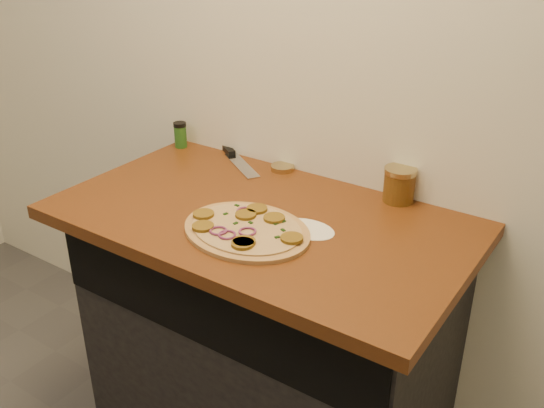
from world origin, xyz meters
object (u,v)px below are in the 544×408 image
Objects in this scene: pizza at (246,229)px; spice_shaker at (180,135)px; salsa_jar at (399,184)px; chefs_knife at (233,156)px.

pizza is 4.43× the size of spice_shaker.
salsa_jar reaches higher than spice_shaker.
pizza is 0.49m from salsa_jar.
spice_shaker is at bearing -174.00° from chefs_knife.
pizza is at bearing -122.17° from salsa_jar.
spice_shaker is (-0.58, 0.39, 0.04)m from pizza.
spice_shaker reaches higher than chefs_knife.
salsa_jar is 0.84m from spice_shaker.
salsa_jar reaches higher than pizza.
spice_shaker is (-0.84, -0.03, -0.01)m from salsa_jar.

